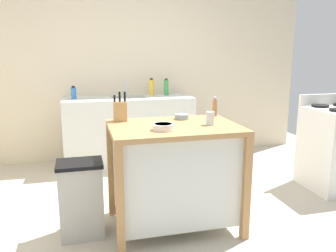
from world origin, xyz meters
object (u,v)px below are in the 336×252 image
at_px(pepper_grinder, 215,107).
at_px(sink_faucet, 126,88).
at_px(drinking_cup, 210,118).
at_px(bottle_spray_cleaner, 166,87).
at_px(stove, 336,148).
at_px(kitchen_island, 174,171).
at_px(trash_bin, 81,199).
at_px(bottle_hand_soap, 151,87).
at_px(bottle_dish_soap, 74,93).
at_px(bowl_stoneware_deep, 163,127).
at_px(bowl_ceramic_wide, 182,116).
at_px(knife_block, 120,111).

xyz_separation_m(pepper_grinder, sink_faucet, (-0.60, 1.68, 0.02)).
relative_size(drinking_cup, sink_faucet, 0.50).
distance_m(bottle_spray_cleaner, stove, 2.23).
bearing_deg(kitchen_island, trash_bin, 177.91).
xyz_separation_m(sink_faucet, bottle_hand_soap, (0.34, -0.02, 0.00)).
relative_size(pepper_grinder, bottle_hand_soap, 0.77).
distance_m(kitchen_island, bottle_dish_soap, 2.08).
bearing_deg(bottle_hand_soap, drinking_cup, -87.94).
relative_size(trash_bin, bottle_hand_soap, 2.68).
relative_size(bowl_stoneware_deep, stove, 0.16).
xyz_separation_m(pepper_grinder, stove, (1.46, 0.09, -0.52)).
distance_m(trash_bin, bottle_dish_soap, 1.94).
relative_size(bowl_stoneware_deep, bowl_ceramic_wide, 1.36).
distance_m(kitchen_island, bowl_ceramic_wide, 0.49).
height_order(kitchen_island, knife_block, knife_block).
bearing_deg(bowl_ceramic_wide, pepper_grinder, 11.87).
bearing_deg(bottle_spray_cleaner, trash_bin, -121.86).
distance_m(knife_block, stove, 2.40).
height_order(bowl_stoneware_deep, bowl_ceramic_wide, bowl_stoneware_deep).
distance_m(knife_block, bottle_spray_cleaner, 1.85).
bearing_deg(sink_faucet, bottle_hand_soap, -3.85).
bearing_deg(drinking_cup, pepper_grinder, 63.04).
bearing_deg(pepper_grinder, bowl_stoneware_deep, -142.97).
bearing_deg(pepper_grinder, drinking_cup, -116.96).
height_order(drinking_cup, bottle_dish_soap, bottle_dish_soap).
distance_m(bottle_hand_soap, bottle_dish_soap, 1.03).
bearing_deg(drinking_cup, knife_block, 153.93).
relative_size(bowl_ceramic_wide, trash_bin, 0.19).
relative_size(kitchen_island, bottle_hand_soap, 4.48).
xyz_separation_m(knife_block, trash_bin, (-0.36, -0.25, -0.67)).
bearing_deg(bottle_dish_soap, kitchen_island, -66.45).
bearing_deg(bottle_dish_soap, knife_block, -75.68).
xyz_separation_m(bottle_spray_cleaner, stove, (1.52, -1.54, -0.54)).
bearing_deg(bowl_ceramic_wide, drinking_cup, -61.61).
xyz_separation_m(bowl_ceramic_wide, trash_bin, (-0.90, -0.20, -0.60)).
xyz_separation_m(kitchen_island, bottle_dish_soap, (-0.81, 1.86, 0.46)).
distance_m(knife_block, bowl_ceramic_wide, 0.55).
distance_m(bowl_ceramic_wide, stove, 1.87).
xyz_separation_m(pepper_grinder, bottle_spray_cleaner, (-0.06, 1.64, 0.02)).
distance_m(kitchen_island, drinking_cup, 0.54).
distance_m(bowl_stoneware_deep, drinking_cup, 0.43).
bearing_deg(bottle_dish_soap, trash_bin, -88.66).
bearing_deg(bottle_spray_cleaner, bowl_stoneware_deep, -104.65).
relative_size(pepper_grinder, bottle_spray_cleaner, 0.79).
bearing_deg(kitchen_island, sink_faucet, 93.56).
bearing_deg(bowl_ceramic_wide, bowl_stoneware_deep, -124.35).
xyz_separation_m(kitchen_island, trash_bin, (-0.77, 0.03, -0.18)).
bearing_deg(bottle_hand_soap, bowl_ceramic_wide, -92.78).
relative_size(pepper_grinder, stove, 0.18).
distance_m(bowl_ceramic_wide, bottle_dish_soap, 1.88).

